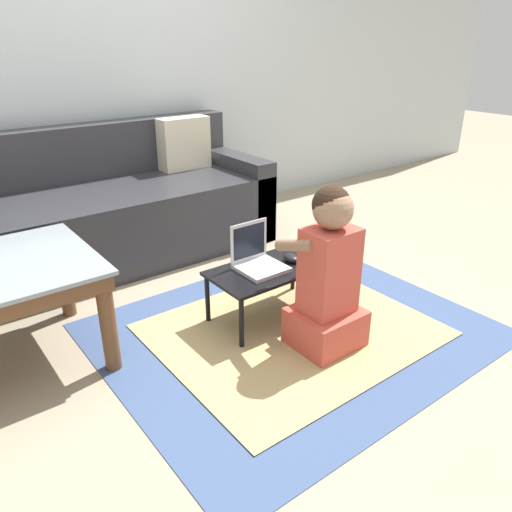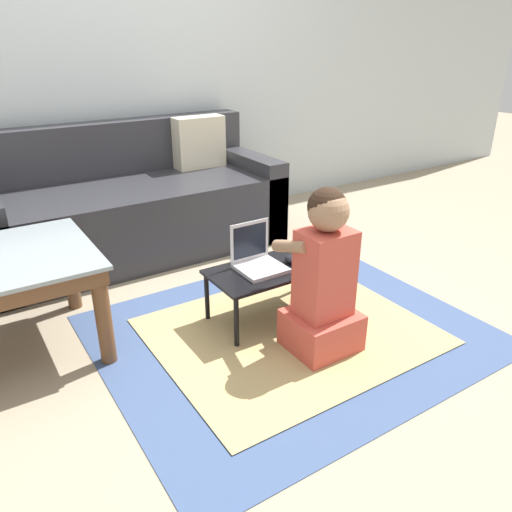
{
  "view_description": "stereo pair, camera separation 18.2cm",
  "coord_description": "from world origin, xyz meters",
  "px_view_note": "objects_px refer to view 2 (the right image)",
  "views": [
    {
      "loc": [
        -1.33,
        -1.81,
        1.36
      ],
      "look_at": [
        0.05,
        0.01,
        0.34
      ],
      "focal_mm": 35.0,
      "sensor_mm": 36.0,
      "label": 1
    },
    {
      "loc": [
        -1.18,
        -1.91,
        1.36
      ],
      "look_at": [
        0.05,
        0.01,
        0.34
      ],
      "focal_mm": 35.0,
      "sensor_mm": 36.0,
      "label": 2
    }
  ],
  "objects_px": {
    "couch": "(134,207)",
    "computer_mouse": "(292,259)",
    "laptop_desk": "(270,273)",
    "person_seated": "(324,280)",
    "laptop": "(258,261)"
  },
  "relations": [
    {
      "from": "couch",
      "to": "computer_mouse",
      "type": "bearing_deg",
      "value": -73.13
    },
    {
      "from": "couch",
      "to": "laptop_desk",
      "type": "xyz_separation_m",
      "value": [
        0.25,
        -1.26,
        -0.04
      ]
    },
    {
      "from": "computer_mouse",
      "to": "person_seated",
      "type": "xyz_separation_m",
      "value": [
        -0.09,
        -0.35,
        0.05
      ]
    },
    {
      "from": "laptop_desk",
      "to": "person_seated",
      "type": "relative_size",
      "value": 0.8
    },
    {
      "from": "laptop_desk",
      "to": "computer_mouse",
      "type": "relative_size",
      "value": 6.6
    },
    {
      "from": "person_seated",
      "to": "laptop",
      "type": "bearing_deg",
      "value": 104.04
    },
    {
      "from": "couch",
      "to": "laptop_desk",
      "type": "distance_m",
      "value": 1.28
    },
    {
      "from": "computer_mouse",
      "to": "person_seated",
      "type": "distance_m",
      "value": 0.37
    },
    {
      "from": "laptop",
      "to": "couch",
      "type": "bearing_deg",
      "value": 99.21
    },
    {
      "from": "computer_mouse",
      "to": "person_seated",
      "type": "height_order",
      "value": "person_seated"
    },
    {
      "from": "couch",
      "to": "laptop",
      "type": "height_order",
      "value": "couch"
    },
    {
      "from": "laptop_desk",
      "to": "laptop",
      "type": "height_order",
      "value": "laptop"
    },
    {
      "from": "couch",
      "to": "computer_mouse",
      "type": "xyz_separation_m",
      "value": [
        0.38,
        -1.26,
        0.0
      ]
    },
    {
      "from": "laptop_desk",
      "to": "couch",
      "type": "bearing_deg",
      "value": 101.36
    },
    {
      "from": "laptop_desk",
      "to": "person_seated",
      "type": "xyz_separation_m",
      "value": [
        0.04,
        -0.36,
        0.1
      ]
    }
  ]
}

